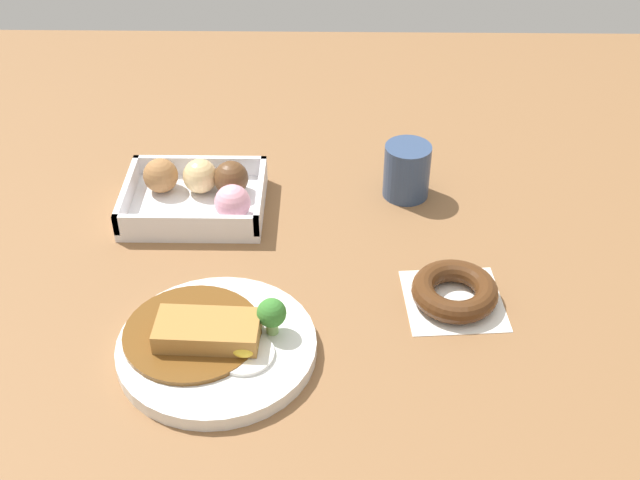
# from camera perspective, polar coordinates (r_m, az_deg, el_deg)

# --- Properties ---
(ground_plane) EXTENTS (1.60, 1.60, 0.00)m
(ground_plane) POSITION_cam_1_polar(r_m,az_deg,el_deg) (1.03, 0.72, -3.79)
(ground_plane) COLOR brown
(curry_plate) EXTENTS (0.23, 0.23, 0.07)m
(curry_plate) POSITION_cam_1_polar(r_m,az_deg,el_deg) (0.95, -7.19, -7.10)
(curry_plate) COLOR white
(curry_plate) RESTS_ON ground_plane
(donut_box) EXTENTS (0.20, 0.16, 0.06)m
(donut_box) POSITION_cam_1_polar(r_m,az_deg,el_deg) (1.17, -8.27, 3.26)
(donut_box) COLOR white
(donut_box) RESTS_ON ground_plane
(chocolate_ring_donut) EXTENTS (0.13, 0.13, 0.03)m
(chocolate_ring_donut) POSITION_cam_1_polar(r_m,az_deg,el_deg) (1.02, 9.42, -3.57)
(chocolate_ring_donut) COLOR white
(chocolate_ring_donut) RESTS_ON ground_plane
(coffee_mug) EXTENTS (0.07, 0.07, 0.08)m
(coffee_mug) POSITION_cam_1_polar(r_m,az_deg,el_deg) (1.19, 6.13, 4.81)
(coffee_mug) COLOR #33476B
(coffee_mug) RESTS_ON ground_plane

